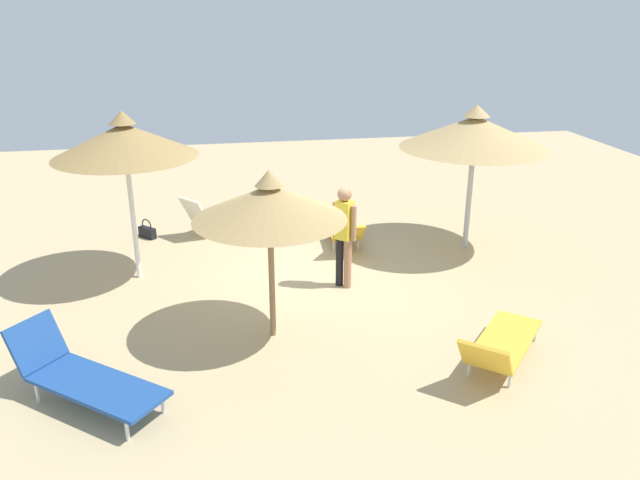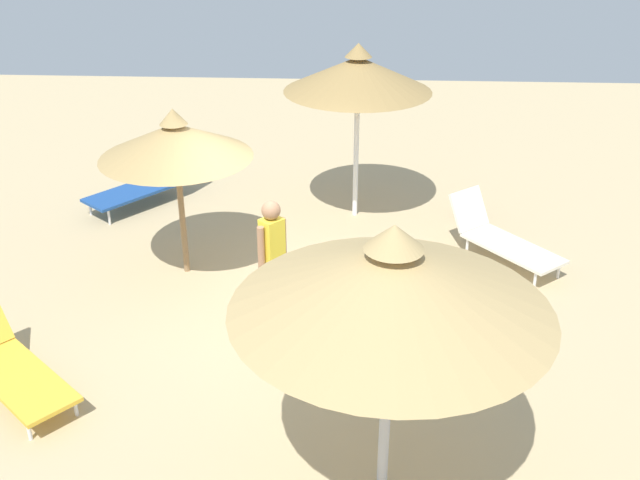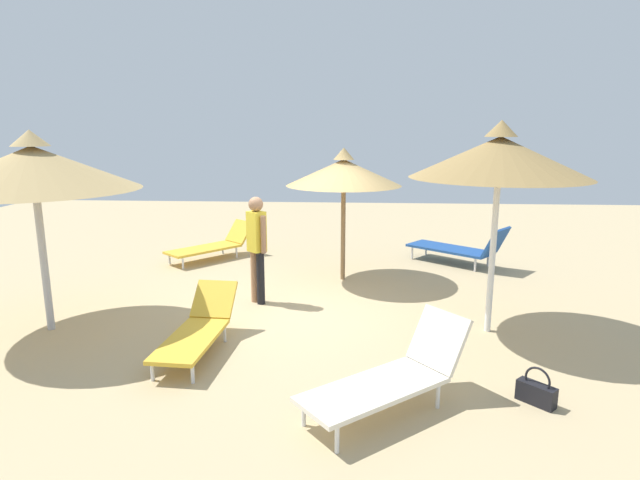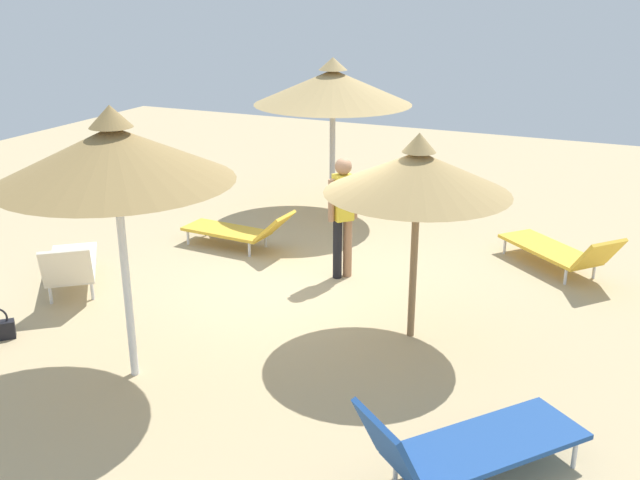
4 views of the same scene
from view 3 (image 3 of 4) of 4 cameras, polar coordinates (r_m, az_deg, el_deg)
The scene contains 10 objects.
ground at distance 8.68m, azimuth -2.40°, elevation -7.38°, with size 24.00×24.00×0.10m, color tan.
parasol_umbrella_edge at distance 7.45m, azimuth 19.00°, elevation 8.53°, with size 2.40×2.40×2.95m.
parasol_umbrella_far_right at distance 9.70m, azimuth 2.60°, elevation 7.38°, with size 2.14×2.14×2.50m.
parasol_umbrella_front at distance 8.12m, azimuth -28.83°, elevation 6.90°, with size 2.80×2.80×2.83m.
lounge_chair_back at distance 5.56m, azimuth 7.92°, elevation -14.37°, with size 1.86×1.68×0.89m.
lounge_chair_near_left at distance 11.41m, azimuth 15.09°, elevation -0.78°, with size 2.03×1.84×0.90m.
lounge_chair_far_left at distance 7.02m, azimuth -13.17°, elevation -9.30°, with size 0.69×1.90×0.70m.
lounge_chair_center at distance 11.75m, azimuth -11.61°, elevation -0.49°, with size 1.77×1.90×0.76m.
person_standing_near_right at distance 8.55m, azimuth -6.92°, elevation -0.31°, with size 0.36×0.34×1.77m.
handbag at distance 6.15m, azimuth 22.54°, elevation -15.07°, with size 0.38×0.38×0.41m.
Camera 3 is at (0.88, -8.13, 2.85)m, focal length 29.32 mm.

